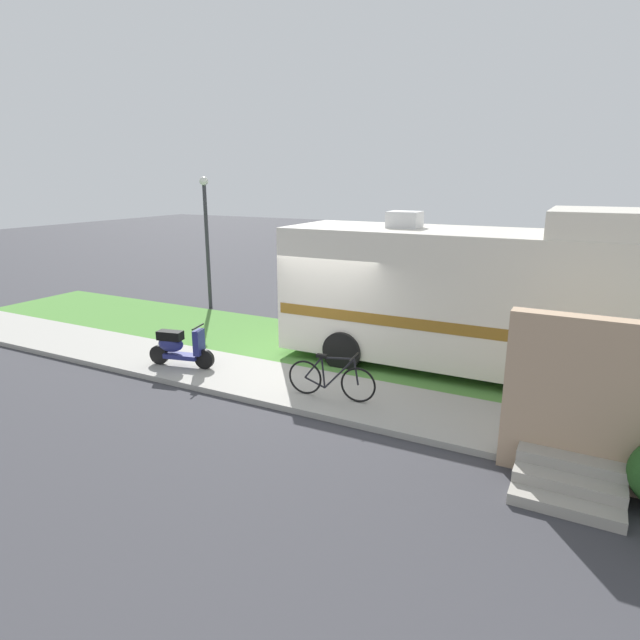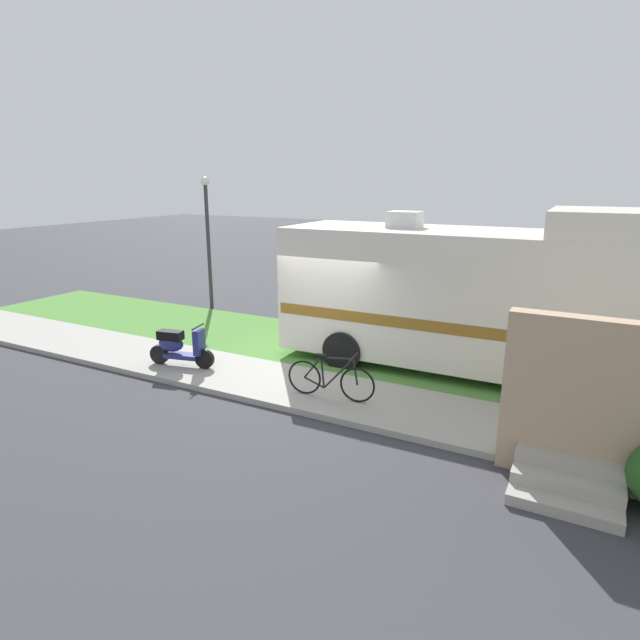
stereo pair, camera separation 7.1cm
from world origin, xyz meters
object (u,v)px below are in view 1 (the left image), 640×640
Objects in this scene: scooter at (178,346)px; street_lamp_post at (206,230)px; bicycle at (331,379)px; motorhome_rv at (455,294)px; pickup_truck_near at (546,298)px; bottle_green at (537,415)px; pickup_truck_far at (426,268)px.

street_lamp_post is at bearing 122.57° from scooter.
street_lamp_post is (-3.22, 5.05, 2.00)m from scooter.
scooter is 3.80m from bicycle.
motorhome_rv is 3.59m from bicycle.
pickup_truck_near is 22.74× the size of bottle_green.
street_lamp_post reaches higher than motorhome_rv.
scooter is 6.78× the size of bottle_green.
street_lamp_post is at bearing -136.16° from pickup_truck_far.
street_lamp_post is at bearing -168.46° from pickup_truck_near.
scooter is at bearing -57.43° from street_lamp_post.
street_lamp_post reaches higher than bicycle.
motorhome_rv is 3.40m from bottle_green.
bottle_green is (4.93, -9.73, -0.77)m from pickup_truck_far.
motorhome_rv reaches higher than pickup_truck_far.
bicycle is at bearing -0.23° from scooter.
pickup_truck_far reaches higher than scooter.
pickup_truck_near is 1.23× the size of street_lamp_post.
scooter is at bearing 179.77° from bicycle.
bicycle is 0.32× the size of pickup_truck_far.
scooter is 10.80m from pickup_truck_far.
pickup_truck_far is at bearing 97.22° from bicycle.
motorhome_rv is 4.22× the size of bicycle.
motorhome_rv is 8.82m from street_lamp_post.
scooter is (-5.31, -3.00, -1.15)m from motorhome_rv.
scooter is 0.88× the size of bicycle.
bicycle is 10.62m from pickup_truck_far.
motorhome_rv reaches higher than scooter.
bottle_green is at bearing -21.91° from street_lamp_post.
motorhome_rv is 4.77× the size of scooter.
street_lamp_post is (-10.62, 4.27, 2.36)m from bottle_green.
pickup_truck_near is at bearing 66.62° from bicycle.
street_lamp_post is at bearing 144.20° from bicycle.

